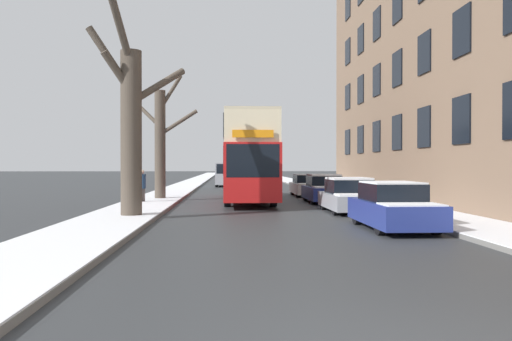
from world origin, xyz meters
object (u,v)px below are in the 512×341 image
Objects in this scene: parked_car_3 at (307,186)px; pedestrian_left_sidewalk at (142,185)px; double_decker_bus at (248,155)px; parked_car_0 at (393,207)px; bare_tree_left_1 at (161,142)px; parked_car_1 at (349,196)px; parked_car_2 at (324,189)px; oncoming_van at (227,174)px; bare_tree_left_0 at (131,123)px.

pedestrian_left_sidewalk is (-9.17, -6.56, 0.30)m from parked_car_3.
double_decker_bus is 2.83× the size of parked_car_0.
parked_car_1 is at bearing -39.15° from bare_tree_left_1.
parked_car_2 is 0.92× the size of parked_car_3.
oncoming_van reaches higher than parked_car_2.
parked_car_0 is 1.05× the size of parked_car_2.
pedestrian_left_sidewalk is (-0.57, -2.64, -2.26)m from bare_tree_left_1.
oncoming_van is at bearing 93.44° from double_decker_bus.
parked_car_3 is (-0.00, 16.35, -0.02)m from parked_car_0.
parked_car_3 is (8.42, 13.16, -2.78)m from bare_tree_left_0.
parked_car_3 is (8.60, 3.93, -2.56)m from bare_tree_left_1.
double_decker_bus is 2.98× the size of parked_car_2.
double_decker_bus is 19.21m from oncoming_van.
parked_car_0 is 13.41m from pedestrian_left_sidewalk.
parked_car_3 is 2.50× the size of pedestrian_left_sidewalk.
double_decker_bus is at bearing 108.23° from parked_car_0.
oncoming_van is (-5.08, 31.06, 0.51)m from parked_car_0.
parked_car_3 is at bearing -70.95° from oncoming_van.
parked_car_0 is (3.93, -11.93, -1.84)m from double_decker_bus.
bare_tree_left_1 is (-0.17, 9.24, -0.22)m from bare_tree_left_0.
bare_tree_left_0 is at bearing -122.62° from parked_car_3.
parked_car_1 is at bearing -90.00° from parked_car_3.
bare_tree_left_1 is 1.66× the size of parked_car_0.
parked_car_2 reaches higher than parked_car_0.
bare_tree_left_0 is 9.88m from double_decker_bus.
parked_car_1 reaches higher than parked_car_3.
parked_car_2 is at bearing 42.30° from bare_tree_left_0.
oncoming_van reaches higher than parked_car_3.
parked_car_1 is at bearing 14.88° from bare_tree_left_0.
parked_car_0 reaches higher than parked_car_1.
pedestrian_left_sidewalk is at bearing -100.87° from oncoming_van.
parked_car_0 is at bearing -80.71° from oncoming_van.
parked_car_1 is 2.33× the size of pedestrian_left_sidewalk.
bare_tree_left_0 reaches higher than parked_car_1.
parked_car_0 is 16.35m from parked_car_3.
bare_tree_left_1 reaches higher than parked_car_3.
pedestrian_left_sidewalk reaches higher than parked_car_2.
parked_car_3 is 11.28m from pedestrian_left_sidewalk.
bare_tree_left_0 is 9.24m from bare_tree_left_1.
oncoming_van is at bearing 104.11° from parked_car_2.
double_decker_bus is 2.40× the size of oncoming_van.
bare_tree_left_0 is 28.16m from oncoming_van.
parked_car_1 is (8.42, 2.24, -2.77)m from bare_tree_left_0.
bare_tree_left_0 is at bearing -88.92° from bare_tree_left_1.
parked_car_0 is at bearing -20.73° from bare_tree_left_0.
double_decker_bus is at bearing -5.99° from bare_tree_left_1.
bare_tree_left_0 is 7.09m from pedestrian_left_sidewalk.
bare_tree_left_0 reaches higher than bare_tree_left_1.
bare_tree_left_0 is at bearing -137.70° from parked_car_2.
parked_car_3 is at bearing -19.52° from pedestrian_left_sidewalk.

